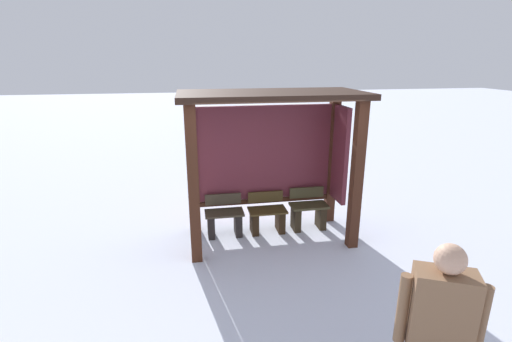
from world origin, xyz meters
TOP-DOWN VIEW (x-y plane):
  - ground_plane at (0.00, 0.00)m, footprint 60.00×60.00m
  - bus_shelter at (0.10, 0.18)m, footprint 2.99×1.46m
  - bench_left_inside at (-0.79, 0.26)m, footprint 0.69×0.39m
  - bench_center_inside at (0.00, 0.26)m, footprint 0.69×0.41m
  - bench_right_inside at (0.79, 0.26)m, footprint 0.69×0.38m
  - person_walking at (0.54, -3.72)m, footprint 0.62×0.43m

SIDE VIEW (x-z plane):
  - ground_plane at x=0.00m, z-range 0.00..0.00m
  - bench_center_inside at x=0.00m, z-range -0.07..0.65m
  - bench_left_inside at x=-0.79m, z-range -0.07..0.67m
  - bench_right_inside at x=0.79m, z-range -0.06..0.70m
  - person_walking at x=0.54m, z-range 0.16..1.94m
  - bus_shelter at x=0.10m, z-range 0.50..3.07m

